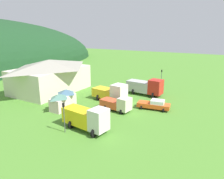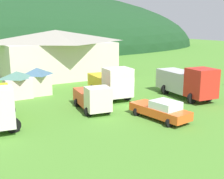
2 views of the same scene
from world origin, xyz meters
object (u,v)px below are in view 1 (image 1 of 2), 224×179
Objects in this scene: heavy_rig_striped at (112,92)px; service_pickup_orange at (154,104)px; traffic_light_east at (161,76)px; traffic_cone_near_pickup at (121,101)px; flatbed_truck_yellow at (87,118)px; traffic_light_west at (64,114)px; depot_building at (50,75)px; play_shed_cream at (66,97)px; light_truck_cream at (117,104)px; crane_truck_red at (146,87)px; play_shed_pink at (59,102)px.

service_pickup_orange is (-0.11, -8.39, -0.85)m from heavy_rig_striped.
traffic_light_east is 7.68× the size of traffic_cone_near_pickup.
traffic_light_west is (-2.01, 2.08, 0.75)m from flatbed_truck_yellow.
depot_building reaches higher than flatbed_truck_yellow.
traffic_light_east reaches higher than traffic_cone_near_pickup.
play_shed_cream is 0.54× the size of service_pickup_orange.
depot_building reaches higher than light_truck_cream.
crane_truck_red reaches higher than heavy_rig_striped.
heavy_rig_striped is at bearing 138.48° from light_truck_cream.
heavy_rig_striped is 14.09m from traffic_light_west.
play_shed_pink is 9.55m from light_truck_cream.
traffic_light_west is at bearing -94.77° from light_truck_cream.
heavy_rig_striped reaches higher than flatbed_truck_yellow.
crane_truck_red reaches higher than play_shed_cream.
play_shed_cream is 0.40× the size of crane_truck_red.
light_truck_cream is at bearing -99.81° from depot_building.
service_pickup_orange is at bearing -166.36° from traffic_light_east.
service_pickup_orange is at bearing 5.41° from heavy_rig_striped.
traffic_light_west is (-20.97, 3.00, 0.69)m from crane_truck_red.
light_truck_cream is at bearing -59.79° from play_shed_pink.
heavy_rig_striped is 0.91× the size of crane_truck_red.
flatbed_truck_yellow is at bearing -68.94° from heavy_rig_striped.
crane_truck_red is at bearing 113.15° from service_pickup_orange.
traffic_light_east is (30.10, -3.35, -0.07)m from traffic_light_west.
light_truck_cream is 0.99× the size of service_pickup_orange.
crane_truck_red is 9.16m from traffic_light_east.
play_shed_pink is at bearing -113.46° from heavy_rig_striped.
service_pickup_orange is 15.78m from traffic_light_west.
light_truck_cream is 5.10m from heavy_rig_striped.
traffic_light_west is (-10.19, 2.22, 1.27)m from light_truck_cream.
play_shed_cream is at bearing 14.21° from play_shed_pink.
depot_building is at bearing 50.42° from traffic_light_west.
depot_building is 2.95× the size of service_pickup_orange.
heavy_rig_striped is (3.84, 3.33, 0.47)m from light_truck_cream.
traffic_light_west is at bearing 173.65° from traffic_light_east.
service_pickup_orange is 6.98m from traffic_cone_near_pickup.
play_shed_cream is 1.02× the size of play_shed_pink.
heavy_rig_striped is 2.40m from traffic_cone_near_pickup.
light_truck_cream is 0.80× the size of heavy_rig_striped.
traffic_cone_near_pickup is (7.12, -7.03, -1.55)m from play_shed_cream.
depot_building is at bearing -171.30° from heavy_rig_striped.
heavy_rig_striped is at bearing 171.13° from service_pickup_orange.
traffic_cone_near_pickup is (0.80, -1.52, -1.68)m from heavy_rig_striped.
traffic_cone_near_pickup is (4.63, 1.81, -1.20)m from light_truck_cream.
depot_building is 25.74m from traffic_light_east.
flatbed_truck_yellow reaches higher than traffic_cone_near_pickup.
traffic_light_east is at bearing 95.56° from service_pickup_orange.
flatbed_truck_yellow reaches higher than light_truck_cream.
crane_truck_red is at bearing 65.59° from heavy_rig_striped.
play_shed_cream is at bearing 153.58° from flatbed_truck_yellow.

